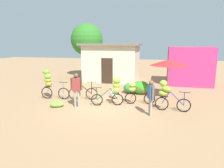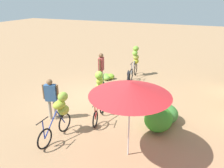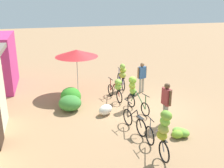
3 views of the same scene
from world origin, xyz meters
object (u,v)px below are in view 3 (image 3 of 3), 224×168
bicycle_by_shop (117,87)px  person_bystander (166,99)px  bicycle_leftmost (162,130)px  banana_pile_on_ground (180,133)px  market_umbrella (77,53)px  bicycle_rightmost (122,74)px  person_vendor (142,74)px  bicycle_center_loaded (134,91)px  produce_sack (105,110)px  bicycle_near_pile (134,121)px

bicycle_by_shop → person_bystander: bearing=-154.9°
bicycle_leftmost → banana_pile_on_ground: bearing=-48.2°
bicycle_by_shop → person_bystander: person_bystander is taller
market_umbrella → bicycle_rightmost: bearing=-92.9°
person_vendor → bicycle_center_loaded: bearing=151.6°
produce_sack → market_umbrella: bearing=15.2°
market_umbrella → person_vendor: bearing=-104.1°
bicycle_rightmost → banana_pile_on_ground: bearing=-172.4°
bicycle_leftmost → person_bystander: (2.13, -1.09, 0.07)m
bicycle_leftmost → person_bystander: size_ratio=1.00×
bicycle_near_pile → bicycle_center_loaded: bicycle_center_loaded is taller
market_umbrella → bicycle_near_pile: (-4.62, -1.58, -1.70)m
market_umbrella → bicycle_by_shop: size_ratio=1.43×
market_umbrella → bicycle_leftmost: 6.87m
bicycle_leftmost → person_vendor: bicycle_leftmost is taller
produce_sack → bicycle_by_shop: bearing=-32.4°
bicycle_center_loaded → bicycle_by_shop: size_ratio=1.02×
market_umbrella → bicycle_by_shop: (-1.69, -1.65, -1.37)m
market_umbrella → produce_sack: size_ratio=3.20×
market_umbrella → person_vendor: size_ratio=1.42×
bicycle_near_pile → bicycle_center_loaded: 2.07m
bicycle_by_shop → bicycle_rightmost: bicycle_rightmost is taller
person_vendor → bicycle_rightmost: bearing=51.4°
bicycle_leftmost → bicycle_rightmost: bicycle_leftmost is taller
banana_pile_on_ground → person_bystander: size_ratio=0.48×
market_umbrella → produce_sack: (-3.01, -0.82, -1.85)m
bicycle_by_shop → banana_pile_on_ground: bearing=-159.5°
market_umbrella → banana_pile_on_ground: market_umbrella is taller
market_umbrella → bicycle_near_pile: 5.17m
person_vendor → banana_pile_on_ground: bearing=178.1°
bicycle_near_pile → produce_sack: bearing=25.2°
bicycle_near_pile → produce_sack: size_ratio=2.29×
banana_pile_on_ground → person_vendor: bearing=-1.9°
person_bystander → bicycle_rightmost: bearing=7.7°
bicycle_leftmost → bicycle_near_pile: 2.02m
bicycle_leftmost → banana_pile_on_ground: (1.09, -1.22, -0.85)m
bicycle_center_loaded → produce_sack: 1.54m
bicycle_by_shop → bicycle_rightmost: (1.57, -0.69, 0.14)m
market_umbrella → bicycle_rightmost: market_umbrella is taller
produce_sack → banana_pile_on_ground: bearing=-137.4°
bicycle_center_loaded → bicycle_near_pile: bearing=162.6°
market_umbrella → bicycle_center_loaded: 3.67m
market_umbrella → person_vendor: 3.48m
banana_pile_on_ground → person_bystander: (1.04, 0.13, 0.91)m
bicycle_leftmost → bicycle_rightmost: bearing=-4.6°
bicycle_by_shop → banana_pile_on_ground: size_ratio=1.89×
bicycle_leftmost → banana_pile_on_ground: 1.84m
bicycle_by_shop → bicycle_rightmost: bearing=-23.7°
market_umbrella → person_vendor: (-0.81, -3.20, -1.10)m
bicycle_center_loaded → bicycle_rightmost: size_ratio=0.98×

